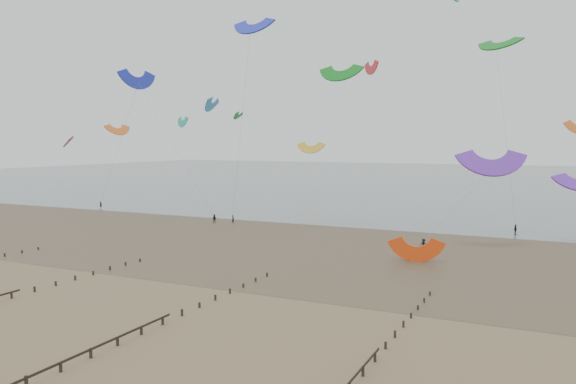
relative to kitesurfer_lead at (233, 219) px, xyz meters
The scene contains 7 objects.
ground 50.40m from the kitesurfer_lead, 65.50° to the right, with size 500.00×500.00×0.00m, color brown.
sea_and_shore 20.36m from the kitesurfer_lead, 34.25° to the right, with size 500.00×665.00×0.03m.
groynes 69.51m from the kitesurfer_lead, 69.01° to the right, with size 72.16×50.16×1.00m.
kitesurfer_lead is the anchor object (origin of this frame).
kitesurfers 55.10m from the kitesurfer_lead, ahead, with size 136.74×23.98×1.88m.
grounded_kite 42.56m from the kitesurfer_lead, 26.30° to the right, with size 5.88×3.08×4.48m, color #F1440F, non-canonical shape.
kites_airborne 47.17m from the kitesurfer_lead, 67.91° to the left, with size 250.05×101.45×41.81m.
Camera 1 is at (32.66, -42.46, 14.96)m, focal length 35.00 mm.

